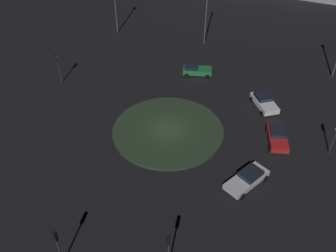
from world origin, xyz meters
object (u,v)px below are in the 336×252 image
car_red (278,136)px  traffic_light_northeast (336,132)px  traffic_light_west (58,63)px  car_green (196,70)px  traffic_light_southeast (169,246)px  streetlamp_northwest (207,4)px  traffic_light_south (57,242)px  car_white (264,102)px  car_silver (247,179)px

car_red → traffic_light_northeast: bearing=76.4°
car_red → traffic_light_west: 28.07m
car_green → traffic_light_southeast: bearing=-91.8°
car_red → streetlamp_northwest: size_ratio=0.45×
traffic_light_northeast → traffic_light_south: traffic_light_south is taller
traffic_light_west → car_white: bearing=23.5°
traffic_light_northeast → traffic_light_south: bearing=38.2°
traffic_light_southeast → car_red: bearing=-39.1°
traffic_light_west → traffic_light_southeast: (27.63, -10.11, -0.17)m
car_white → car_green: bearing=-147.9°
streetlamp_northwest → traffic_light_west: bearing=-108.8°
car_white → streetlamp_northwest: streetlamp_northwest is taller
traffic_light_south → streetlamp_northwest: streetlamp_northwest is taller
traffic_light_northeast → car_green: bearing=-38.4°
car_silver → car_green: size_ratio=1.17×
traffic_light_southeast → streetlamp_northwest: streetlamp_northwest is taller
traffic_light_west → streetlamp_northwest: (7.24, 21.21, 3.29)m
car_red → traffic_light_northeast: (4.86, 1.97, 2.03)m
car_silver → traffic_light_south: size_ratio=1.24×
car_silver → streetlamp_northwest: bearing=-127.3°
car_white → traffic_light_northeast: size_ratio=1.16×
traffic_light_south → streetlamp_northwest: size_ratio=0.39×
car_silver → car_red: (-0.83, 7.23, 0.01)m
car_silver → traffic_light_west: 27.70m
car_green → car_white: car_green is taller
car_green → traffic_light_northeast: size_ratio=1.07×
traffic_light_west → car_silver: bearing=-4.0°
car_white → traffic_light_southeast: size_ratio=1.17×
car_white → traffic_light_southeast: bearing=-43.2°
car_silver → streetlamp_northwest: (-20.36, 20.27, 5.48)m
traffic_light_west → traffic_light_northeast: bearing=11.9°
car_green → car_silver: bearing=-73.6°
traffic_light_northeast → traffic_light_west: traffic_light_west is taller
traffic_light_south → streetlamp_northwest: (-14.18, 36.44, 3.41)m
car_green → streetlamp_northwest: (-4.75, 8.10, 5.40)m
traffic_light_northeast → streetlamp_northwest: 27.00m
car_green → traffic_light_southeast: size_ratio=1.08×
car_red → traffic_light_southeast: size_ratio=1.18×
traffic_light_northeast → traffic_light_south: (-10.21, -25.37, 0.03)m
car_silver → car_red: size_ratio=1.07×
traffic_light_west → traffic_light_south: size_ratio=1.05×
traffic_light_northeast → car_white: bearing=-45.7°
car_silver → traffic_light_northeast: bearing=163.9°
car_red → car_green: 15.59m
car_red → traffic_light_southeast: traffic_light_southeast is taller
traffic_light_south → car_red: bearing=-27.4°
traffic_light_south → streetlamp_northwest: bearing=6.8°
car_green → traffic_light_southeast: 28.07m
car_white → traffic_light_south: bearing=-58.1°
car_silver → car_white: (-5.07, 11.77, 0.04)m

